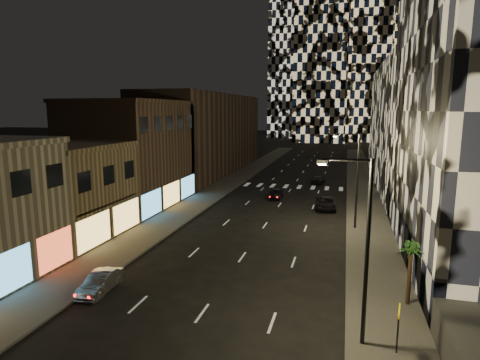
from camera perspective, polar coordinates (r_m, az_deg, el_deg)
The scene contains 18 objects.
sidewalk_left at distance 62.22m, azimuth -1.67°, elevation -0.43°, with size 4.00×120.00×0.15m, color #47443F.
sidewalk_right at distance 59.79m, azimuth 17.04°, elevation -1.30°, with size 4.00×120.00×0.15m, color #47443F.
curb_left at distance 61.67m, azimuth 0.20°, elevation -0.52°, with size 0.20×120.00×0.15m, color #4C4C47.
curb_right at distance 59.74m, azimuth 15.03°, elevation -1.21°, with size 0.20×120.00×0.15m, color #4C4C47.
retail_tan at distance 39.12m, azimuth -24.17°, elevation -1.67°, with size 10.00×10.00×8.00m, color #857150.
retail_brown at distance 49.02m, azimuth -15.17°, elevation 3.41°, with size 10.00×15.00×12.00m, color brown.
retail_filler_left at distance 73.01m, azimuth -4.76°, elevation 6.55°, with size 10.00×40.00×14.00m, color brown.
midrise_base at distance 34.93m, azimuth 22.40°, elevation -7.09°, with size 0.60×25.00×3.00m, color #383838.
midrise_filler_right at distance 66.90m, azimuth 25.87°, elevation 7.01°, with size 16.00×40.00×18.00m, color #232326.
tower_center_low at distance 153.31m, azimuth 11.89°, elevation 23.42°, with size 18.00×18.00×95.00m, color black.
streetlight_near at distance 19.61m, azimuth 17.01°, elevation -8.11°, with size 2.55×0.25×9.00m.
streetlight_far at distance 39.14m, azimuth 16.03°, elevation 0.84°, with size 2.55×0.25×9.00m.
car_silver_parked at distance 27.35m, azimuth -19.25°, elevation -13.58°, with size 1.32×3.78×1.25m, color gray.
car_dark_midlane at distance 51.91m, azimuth 5.14°, elevation -1.94°, with size 1.47×3.65×1.24m, color black.
car_dark_oncoming at distance 63.20m, azimuth 11.07°, elevation 0.01°, with size 1.63×4.01×1.16m, color black.
car_dark_rightlane at distance 47.12m, azimuth 12.15°, elevation -3.28°, with size 2.26×4.89×1.36m, color black.
ped_sign at distance 20.74m, azimuth 21.63°, elevation -17.96°, with size 0.22×0.82×2.48m.
palm_tree at distance 25.14m, azimuth 23.16°, elevation -9.52°, with size 1.92×1.90×3.76m.
Camera 1 is at (7.43, -8.67, 11.29)m, focal length 30.00 mm.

